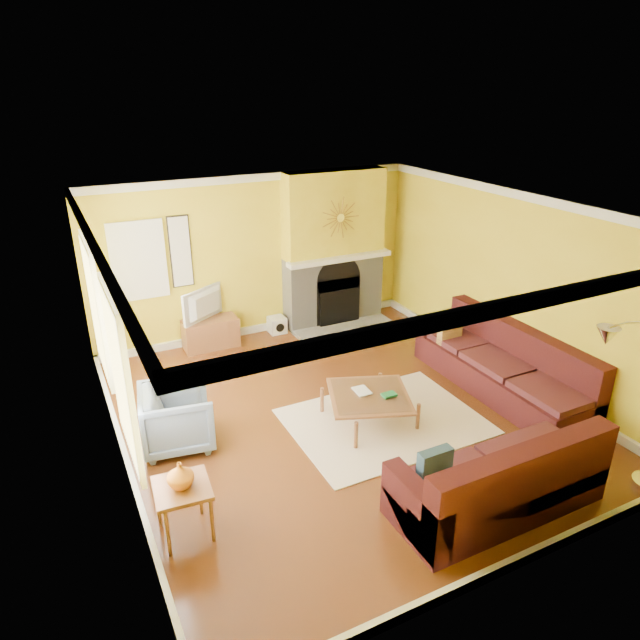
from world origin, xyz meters
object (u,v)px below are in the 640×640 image
sectional_sofa (453,395)px  coffee_table (369,408)px  arc_lamp (635,415)px  media_console (211,333)px  armchair (177,417)px  side_table (184,510)px

sectional_sofa → coffee_table: 1.07m
coffee_table → sectional_sofa: bearing=-32.3°
sectional_sofa → arc_lamp: 2.09m
coffee_table → media_console: (-1.18, 3.05, 0.05)m
coffee_table → armchair: 2.39m
side_table → arc_lamp: (4.12, -1.54, 0.77)m
sectional_sofa → media_console: (-2.06, 3.61, -0.21)m
armchair → side_table: armchair is taller
coffee_table → side_table: (-2.61, -0.92, 0.09)m
media_console → armchair: 2.71m
sectional_sofa → side_table: 3.51m
sectional_sofa → arc_lamp: (0.63, -1.90, 0.61)m
side_table → coffee_table: bearing=19.4°
sectional_sofa → armchair: sectional_sofa is taller
media_console → armchair: armchair is taller
sectional_sofa → armchair: size_ratio=4.41×
sectional_sofa → armchair: (-3.19, 1.14, -0.07)m
sectional_sofa → media_console: 4.16m
coffee_table → media_console: 3.27m
coffee_table → armchair: armchair is taller
arc_lamp → sectional_sofa: bearing=108.4°
arc_lamp → coffee_table: bearing=121.6°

